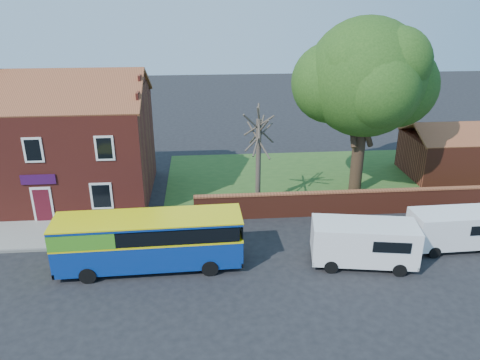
{
  "coord_description": "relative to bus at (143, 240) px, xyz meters",
  "views": [
    {
      "loc": [
        2.67,
        -18.71,
        13.07
      ],
      "look_at": [
        4.64,
        5.0,
        3.37
      ],
      "focal_mm": 35.0,
      "sensor_mm": 36.0,
      "label": 1
    }
  ],
  "objects": [
    {
      "name": "bus",
      "position": [
        0.0,
        0.0,
        0.0
      ],
      "size": [
        9.23,
        2.58,
        2.8
      ],
      "rotation": [
        0.0,
        0.0,
        0.03
      ],
      "color": "navy",
      "rests_on": "ground"
    },
    {
      "name": "kerb",
      "position": [
        -6.58,
        2.07,
        -1.52
      ],
      "size": [
        18.0,
        0.15,
        0.14
      ],
      "primitive_type": "cube",
      "color": "slate",
      "rests_on": "ground"
    },
    {
      "name": "grass_strip",
      "position": [
        13.42,
        11.07,
        -1.57
      ],
      "size": [
        26.0,
        12.0,
        0.04
      ],
      "primitive_type": "cube",
      "color": "#426B28",
      "rests_on": "ground"
    },
    {
      "name": "van_far",
      "position": [
        16.55,
        0.63,
        -0.4
      ],
      "size": [
        4.89,
        2.13,
        2.13
      ],
      "rotation": [
        0.0,
        0.0,
        0.03
      ],
      "color": "white",
      "rests_on": "ground"
    },
    {
      "name": "bare_tree",
      "position": [
        6.53,
        6.87,
        1.64
      ],
      "size": [
        2.37,
        2.82,
        6.31
      ],
      "color": "#4C4238",
      "rests_on": "ground"
    },
    {
      "name": "pavement",
      "position": [
        -6.58,
        3.82,
        -1.53
      ],
      "size": [
        18.0,
        3.5,
        0.12
      ],
      "primitive_type": "cube",
      "color": "gray",
      "rests_on": "ground"
    },
    {
      "name": "shop_building",
      "position": [
        -6.6,
        9.57,
        1.82
      ],
      "size": [
        12.3,
        8.13,
        10.5
      ],
      "color": "maroon",
      "rests_on": "ground"
    },
    {
      "name": "van_near",
      "position": [
        11.05,
        -0.58,
        -0.32
      ],
      "size": [
        5.47,
        2.91,
        2.28
      ],
      "rotation": [
        0.0,
        0.0,
        -0.17
      ],
      "color": "white",
      "rests_on": "ground"
    },
    {
      "name": "outbuilding",
      "position": [
        22.42,
        11.07,
        0.02
      ],
      "size": [
        8.2,
        5.06,
        4.17
      ],
      "color": "maroon",
      "rests_on": "ground"
    },
    {
      "name": "ground",
      "position": [
        0.42,
        -1.93,
        -1.59
      ],
      "size": [
        120.0,
        120.0,
        0.0
      ],
      "primitive_type": "plane",
      "color": "black",
      "rests_on": "ground"
    },
    {
      "name": "boundary_wall",
      "position": [
        13.42,
        5.07,
        -0.78
      ],
      "size": [
        22.0,
        0.38,
        1.6
      ],
      "color": "maroon",
      "rests_on": "ground"
    },
    {
      "name": "large_tree",
      "position": [
        13.64,
        8.79,
        6.06
      ],
      "size": [
        9.59,
        7.59,
        11.69
      ],
      "color": "black",
      "rests_on": "ground"
    }
  ]
}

